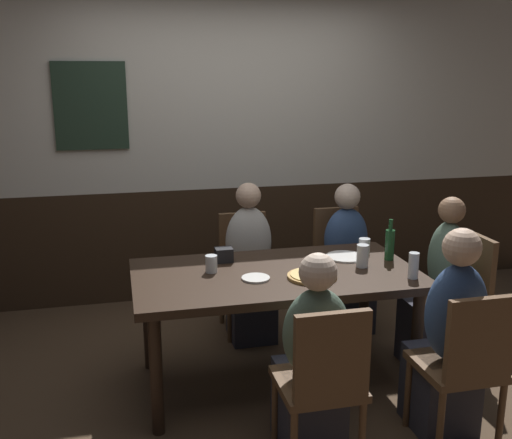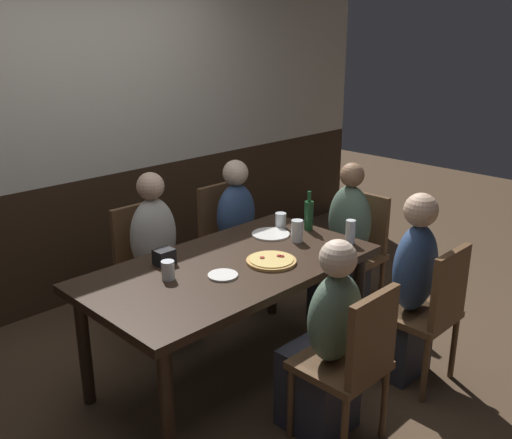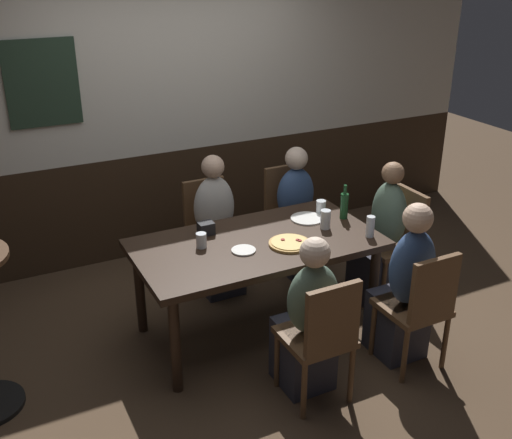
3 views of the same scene
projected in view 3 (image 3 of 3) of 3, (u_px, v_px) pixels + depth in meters
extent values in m
plane|color=#4C3826|center=(256.00, 330.00, 4.60)|extent=(12.00, 12.00, 0.00)
cube|color=#332316|center=(178.00, 198.00, 5.75)|extent=(6.40, 0.10, 0.95)
cube|color=beige|center=(170.00, 57.00, 5.23)|extent=(6.40, 0.10, 1.65)
cube|color=#233828|center=(42.00, 83.00, 4.78)|extent=(0.56, 0.03, 0.68)
cube|color=black|center=(256.00, 244.00, 4.31)|extent=(1.72, 0.92, 0.05)
cylinder|color=black|center=(175.00, 345.00, 3.84)|extent=(0.07, 0.07, 0.69)
cylinder|color=black|center=(373.00, 290.00, 4.46)|extent=(0.07, 0.07, 0.69)
cylinder|color=black|center=(140.00, 290.00, 4.46)|extent=(0.07, 0.07, 0.69)
cylinder|color=black|center=(318.00, 248.00, 5.08)|extent=(0.07, 0.07, 0.69)
cube|color=brown|center=(292.00, 220.00, 5.39)|extent=(0.40, 0.40, 0.04)
cube|color=brown|center=(283.00, 189.00, 5.44)|extent=(0.36, 0.04, 0.43)
cylinder|color=brown|center=(318.00, 247.00, 5.41)|extent=(0.04, 0.04, 0.41)
cylinder|color=brown|center=(284.00, 255.00, 5.27)|extent=(0.04, 0.04, 0.41)
cylinder|color=brown|center=(299.00, 232.00, 5.69)|extent=(0.04, 0.04, 0.41)
cylinder|color=brown|center=(266.00, 240.00, 5.55)|extent=(0.04, 0.04, 0.41)
cube|color=brown|center=(412.00, 307.00, 4.08)|extent=(0.40, 0.40, 0.04)
cube|color=brown|center=(434.00, 289.00, 3.84)|extent=(0.36, 0.04, 0.43)
cylinder|color=brown|center=(373.00, 329.00, 4.24)|extent=(0.04, 0.04, 0.41)
cylinder|color=brown|center=(412.00, 317.00, 4.38)|extent=(0.04, 0.04, 0.41)
cylinder|color=brown|center=(405.00, 356.00, 3.96)|extent=(0.04, 0.04, 0.41)
cylinder|color=brown|center=(445.00, 342.00, 4.10)|extent=(0.04, 0.04, 0.41)
cube|color=brown|center=(315.00, 337.00, 3.77)|extent=(0.40, 0.40, 0.04)
cube|color=brown|center=(333.00, 319.00, 3.53)|extent=(0.36, 0.04, 0.43)
cylinder|color=brown|center=(277.00, 359.00, 3.93)|extent=(0.04, 0.04, 0.41)
cylinder|color=brown|center=(322.00, 345.00, 4.07)|extent=(0.04, 0.04, 0.41)
cylinder|color=brown|center=(304.00, 391.00, 3.65)|extent=(0.04, 0.04, 0.41)
cylinder|color=brown|center=(351.00, 374.00, 3.79)|extent=(0.04, 0.04, 0.41)
cube|color=brown|center=(390.00, 246.00, 4.92)|extent=(0.40, 0.40, 0.04)
cube|color=brown|center=(411.00, 216.00, 4.90)|extent=(0.04, 0.36, 0.43)
cylinder|color=brown|center=(383.00, 285.00, 4.80)|extent=(0.04, 0.04, 0.41)
cylinder|color=brown|center=(358.00, 267.00, 5.08)|extent=(0.04, 0.04, 0.41)
cylinder|color=brown|center=(418.00, 276.00, 4.94)|extent=(0.04, 0.04, 0.41)
cylinder|color=brown|center=(391.00, 258.00, 5.22)|extent=(0.04, 0.04, 0.41)
cube|color=brown|center=(213.00, 237.00, 5.08)|extent=(0.40, 0.40, 0.04)
cube|color=brown|center=(204.00, 203.00, 5.13)|extent=(0.36, 0.04, 0.43)
cylinder|color=brown|center=(241.00, 265.00, 5.10)|extent=(0.04, 0.04, 0.41)
cylinder|color=brown|center=(203.00, 274.00, 4.96)|extent=(0.04, 0.04, 0.41)
cylinder|color=brown|center=(224.00, 249.00, 5.38)|extent=(0.04, 0.04, 0.41)
cylinder|color=brown|center=(188.00, 257.00, 5.24)|extent=(0.04, 0.04, 0.41)
cube|color=#2D2D38|center=(299.00, 247.00, 5.37)|extent=(0.32, 0.34, 0.45)
ellipsoid|color=#334C7A|center=(295.00, 195.00, 5.25)|extent=(0.34, 0.22, 0.48)
sphere|color=beige|center=(296.00, 158.00, 5.12)|extent=(0.19, 0.19, 0.19)
cube|color=#2D2D38|center=(396.00, 324.00, 4.27)|extent=(0.32, 0.34, 0.45)
ellipsoid|color=#334C7A|center=(412.00, 267.00, 4.00)|extent=(0.34, 0.22, 0.53)
sphere|color=#DBB293|center=(418.00, 218.00, 3.86)|extent=(0.19, 0.19, 0.19)
cube|color=#2D2D38|center=(303.00, 353.00, 3.96)|extent=(0.32, 0.34, 0.45)
ellipsoid|color=#56705B|center=(313.00, 299.00, 3.70)|extent=(0.34, 0.22, 0.46)
sphere|color=beige|center=(315.00, 252.00, 3.58)|extent=(0.19, 0.19, 0.19)
cube|color=#2D2D38|center=(375.00, 272.00, 4.95)|extent=(0.34, 0.32, 0.45)
ellipsoid|color=#56705B|center=(389.00, 215.00, 4.78)|extent=(0.22, 0.34, 0.53)
sphere|color=#936B4C|center=(393.00, 173.00, 4.65)|extent=(0.17, 0.17, 0.17)
cube|color=#2D2D38|center=(220.00, 265.00, 5.06)|extent=(0.32, 0.34, 0.45)
ellipsoid|color=beige|center=(214.00, 207.00, 4.93)|extent=(0.34, 0.22, 0.53)
sphere|color=#DBB293|center=(213.00, 167.00, 4.79)|extent=(0.18, 0.18, 0.18)
cylinder|color=tan|center=(290.00, 244.00, 4.24)|extent=(0.29, 0.29, 0.02)
cylinder|color=#DBB760|center=(290.00, 242.00, 4.24)|extent=(0.26, 0.26, 0.01)
cylinder|color=maroon|center=(298.00, 240.00, 4.25)|extent=(0.03, 0.03, 0.00)
cylinder|color=maroon|center=(300.00, 240.00, 4.24)|extent=(0.03, 0.03, 0.00)
cylinder|color=maroon|center=(283.00, 239.00, 4.26)|extent=(0.03, 0.03, 0.00)
cylinder|color=silver|center=(370.00, 227.00, 4.34)|extent=(0.06, 0.06, 0.15)
cylinder|color=gold|center=(370.00, 231.00, 4.35)|extent=(0.05, 0.05, 0.08)
cylinder|color=silver|center=(325.00, 219.00, 4.47)|extent=(0.08, 0.08, 0.14)
cylinder|color=#B26623|center=(325.00, 224.00, 4.48)|extent=(0.07, 0.07, 0.07)
cylinder|color=silver|center=(201.00, 240.00, 4.19)|extent=(0.07, 0.07, 0.10)
cylinder|color=gold|center=(201.00, 243.00, 4.20)|extent=(0.06, 0.06, 0.06)
cylinder|color=silver|center=(321.00, 207.00, 4.73)|extent=(0.07, 0.07, 0.10)
cylinder|color=#B26623|center=(321.00, 209.00, 4.74)|extent=(0.07, 0.07, 0.06)
cylinder|color=#194723|center=(344.00, 206.00, 4.63)|extent=(0.06, 0.06, 0.20)
cylinder|color=#194723|center=(345.00, 190.00, 4.57)|extent=(0.03, 0.03, 0.07)
cylinder|color=white|center=(307.00, 218.00, 4.64)|extent=(0.25, 0.25, 0.01)
cylinder|color=white|center=(244.00, 250.00, 4.15)|extent=(0.17, 0.17, 0.01)
cube|color=black|center=(206.00, 228.00, 4.39)|extent=(0.11, 0.09, 0.09)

